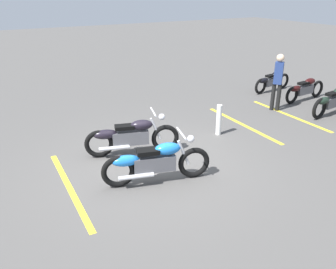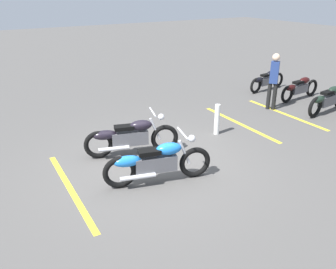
% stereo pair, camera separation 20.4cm
% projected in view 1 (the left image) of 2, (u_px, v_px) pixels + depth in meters
% --- Properties ---
extents(ground_plane, '(60.00, 60.00, 0.00)m').
position_uv_depth(ground_plane, '(153.00, 165.00, 7.90)').
color(ground_plane, '#514F4C').
extents(motorcycle_bright_foreground, '(2.19, 0.77, 1.04)m').
position_uv_depth(motorcycle_bright_foreground, '(154.00, 162.00, 7.01)').
color(motorcycle_bright_foreground, black).
rests_on(motorcycle_bright_foreground, ground).
extents(motorcycle_dark_foreground, '(2.17, 0.81, 1.04)m').
position_uv_depth(motorcycle_dark_foreground, '(130.00, 136.00, 8.21)').
color(motorcycle_dark_foreground, black).
rests_on(motorcycle_dark_foreground, ground).
extents(motorcycle_row_center, '(2.15, 0.41, 0.81)m').
position_uv_depth(motorcycle_row_center, '(333.00, 101.00, 10.83)').
color(motorcycle_row_center, black).
rests_on(motorcycle_row_center, ground).
extents(motorcycle_row_right, '(2.01, 0.34, 0.76)m').
position_uv_depth(motorcycle_row_right, '(304.00, 89.00, 12.16)').
color(motorcycle_row_right, black).
rests_on(motorcycle_row_right, ground).
extents(motorcycle_row_far_right, '(1.93, 0.38, 0.73)m').
position_uv_depth(motorcycle_row_far_right, '(272.00, 81.00, 13.26)').
color(motorcycle_row_far_right, black).
rests_on(motorcycle_row_far_right, ground).
extents(bystander_near_row, '(0.31, 0.32, 1.79)m').
position_uv_depth(bystander_near_row, '(278.00, 80.00, 10.99)').
color(bystander_near_row, black).
rests_on(bystander_near_row, ground).
extents(bollard_post, '(0.14, 0.14, 0.83)m').
position_uv_depth(bollard_post, '(219.00, 120.00, 9.35)').
color(bollard_post, white).
rests_on(bollard_post, ground).
extents(parking_stripe_near, '(0.19, 3.20, 0.01)m').
position_uv_depth(parking_stripe_near, '(69.00, 188.00, 6.98)').
color(parking_stripe_near, yellow).
rests_on(parking_stripe_near, ground).
extents(parking_stripe_mid, '(0.19, 3.20, 0.01)m').
position_uv_depth(parking_stripe_mid, '(243.00, 124.00, 10.18)').
color(parking_stripe_mid, yellow).
rests_on(parking_stripe_mid, ground).
extents(parking_stripe_far, '(0.19, 3.20, 0.01)m').
position_uv_depth(parking_stripe_far, '(289.00, 115.00, 10.91)').
color(parking_stripe_far, yellow).
rests_on(parking_stripe_far, ground).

